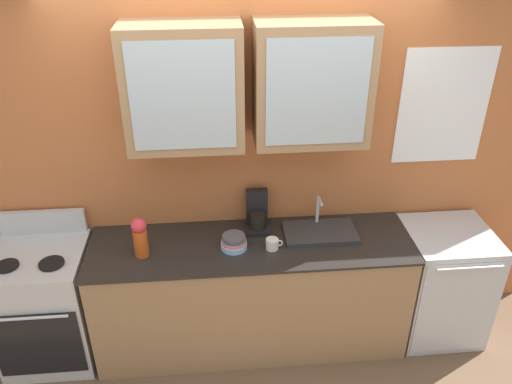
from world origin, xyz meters
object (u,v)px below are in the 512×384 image
(dishwasher, at_px, (441,282))
(coffee_maker, at_px, (257,215))
(stove_range, at_px, (47,305))
(cup_near_sink, at_px, (272,244))
(vase, at_px, (140,236))
(sink_faucet, at_px, (320,231))
(bowl_stack, at_px, (234,242))

(dishwasher, relative_size, coffee_maker, 3.09)
(stove_range, relative_size, cup_near_sink, 8.99)
(vase, height_order, coffee_maker, same)
(vase, xyz_separation_m, cup_near_sink, (0.88, -0.01, -0.11))
(stove_range, xyz_separation_m, vase, (0.73, -0.06, 0.59))
(dishwasher, bearing_deg, sink_faucet, 174.85)
(vase, bearing_deg, dishwasher, 1.46)
(sink_faucet, relative_size, dishwasher, 0.58)
(bowl_stack, bearing_deg, sink_faucet, 10.42)
(cup_near_sink, distance_m, coffee_maker, 0.29)
(vase, xyz_separation_m, coffee_maker, (0.80, 0.27, -0.04))
(stove_range, bearing_deg, cup_near_sink, -2.33)
(cup_near_sink, xyz_separation_m, coffee_maker, (-0.08, 0.27, 0.07))
(bowl_stack, height_order, dishwasher, bowl_stack)
(bowl_stack, relative_size, coffee_maker, 0.62)
(coffee_maker, bearing_deg, sink_faucet, -16.27)
(stove_range, xyz_separation_m, coffee_maker, (1.53, 0.21, 0.55))
(stove_range, height_order, dishwasher, stove_range)
(sink_faucet, bearing_deg, vase, -173.50)
(stove_range, distance_m, bowl_stack, 1.43)
(sink_faucet, xyz_separation_m, vase, (-1.24, -0.14, 0.13))
(sink_faucet, relative_size, cup_near_sink, 4.33)
(stove_range, height_order, vase, vase)
(vase, bearing_deg, sink_faucet, 6.50)
(cup_near_sink, distance_m, dishwasher, 1.40)
(cup_near_sink, bearing_deg, coffee_maker, 105.98)
(stove_range, distance_m, coffee_maker, 1.64)
(cup_near_sink, height_order, dishwasher, cup_near_sink)
(cup_near_sink, relative_size, dishwasher, 0.13)
(dishwasher, xyz_separation_m, coffee_maker, (-1.39, 0.21, 0.56))
(stove_range, height_order, coffee_maker, coffee_maker)
(stove_range, relative_size, coffee_maker, 3.71)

